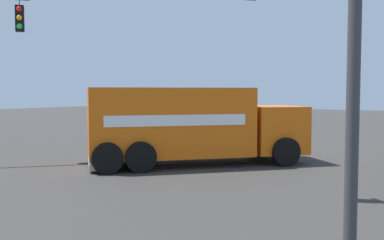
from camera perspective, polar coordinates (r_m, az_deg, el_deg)
The scene contains 3 objects.
ground_plane at distance 17.93m, azimuth 0.80°, elevation -4.65°, with size 100.00×100.00×0.00m, color #33302D.
delivery_truck at distance 15.88m, azimuth -0.22°, elevation -0.55°, with size 7.04×7.33×2.72m.
traffic_light_primary at distance 8.64m, azimuth 14.51°, elevation 14.12°, with size 3.60×3.58×6.30m.
Camera 1 is at (-9.45, 15.01, 2.58)m, focal length 41.93 mm.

